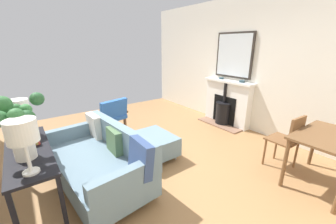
{
  "coord_description": "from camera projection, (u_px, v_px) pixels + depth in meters",
  "views": [
    {
      "loc": [
        1.57,
        2.83,
        1.85
      ],
      "look_at": [
        -0.39,
        0.14,
        0.75
      ],
      "focal_mm": 22.01,
      "sensor_mm": 36.0,
      "label": 1
    }
  ],
  "objects": [
    {
      "name": "mirror_over_mantel",
      "position": [
        234.0,
        55.0,
        4.61
      ],
      "size": [
        0.04,
        0.95,
        0.99
      ],
      "color": "#2D2823"
    },
    {
      "name": "wall_left",
      "position": [
        241.0,
        65.0,
        4.59
      ],
      "size": [
        0.12,
        6.16,
        2.82
      ],
      "primitive_type": "cube",
      "color": "silver",
      "rests_on": "ground"
    },
    {
      "name": "armchair_accent",
      "position": [
        110.0,
        114.0,
        4.3
      ],
      "size": [
        0.78,
        0.72,
        0.79
      ],
      "color": "brown",
      "rests_on": "ground"
    },
    {
      "name": "console_table",
      "position": [
        30.0,
        157.0,
        2.28
      ],
      "size": [
        0.43,
        1.38,
        0.75
      ],
      "color": "black",
      "rests_on": "ground"
    },
    {
      "name": "dining_chair_near_fireplace",
      "position": [
        289.0,
        138.0,
        3.06
      ],
      "size": [
        0.42,
        0.42,
        0.87
      ],
      "color": "brown",
      "rests_on": "ground"
    },
    {
      "name": "mantel_bowl_far",
      "position": [
        242.0,
        81.0,
        4.46
      ],
      "size": [
        0.12,
        0.12,
        0.05
      ],
      "color": "#334C56",
      "rests_on": "fireplace"
    },
    {
      "name": "dining_table",
      "position": [
        330.0,
        144.0,
        2.65
      ],
      "size": [
        1.01,
        0.7,
        0.74
      ],
      "color": "brown",
      "rests_on": "ground"
    },
    {
      "name": "fireplace",
      "position": [
        226.0,
        105.0,
        4.9
      ],
      "size": [
        0.5,
        1.26,
        1.05
      ],
      "color": "brown",
      "rests_on": "ground"
    },
    {
      "name": "potted_plant",
      "position": [
        16.0,
        120.0,
        1.95
      ],
      "size": [
        0.51,
        0.45,
        0.67
      ],
      "color": "silver",
      "rests_on": "console_table"
    },
    {
      "name": "table_lamp_far_end",
      "position": [
        22.0,
        133.0,
        1.73
      ],
      "size": [
        0.25,
        0.25,
        0.51
      ],
      "color": "white",
      "rests_on": "console_table"
    },
    {
      "name": "sofa",
      "position": [
        101.0,
        160.0,
        2.82
      ],
      "size": [
        1.05,
        1.8,
        0.81
      ],
      "color": "#B2B2B7",
      "rests_on": "ground"
    },
    {
      "name": "book_stack",
      "position": [
        27.0,
        142.0,
        2.35
      ],
      "size": [
        0.26,
        0.21,
        0.08
      ],
      "color": "#B23833",
      "rests_on": "console_table"
    },
    {
      "name": "ottoman",
      "position": [
        153.0,
        144.0,
        3.48
      ],
      "size": [
        0.66,
        0.77,
        0.4
      ],
      "color": "#B2B2B7",
      "rests_on": "ground"
    },
    {
      "name": "ground_plane",
      "position": [
        146.0,
        154.0,
        3.63
      ],
      "size": [
        5.04,
        6.16,
        0.01
      ],
      "primitive_type": "cube",
      "color": "olive"
    },
    {
      "name": "mantel_bowl_near",
      "position": [
        221.0,
        78.0,
        4.89
      ],
      "size": [
        0.12,
        0.12,
        0.04
      ],
      "color": "#334C56",
      "rests_on": "fireplace"
    },
    {
      "name": "table_lamp_near_end",
      "position": [
        19.0,
        109.0,
        2.55
      ],
      "size": [
        0.22,
        0.22,
        0.46
      ],
      "color": "beige",
      "rests_on": "console_table"
    }
  ]
}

